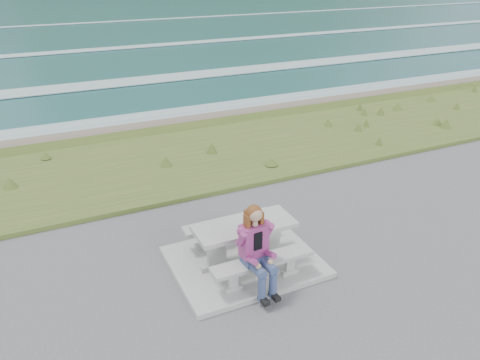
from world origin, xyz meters
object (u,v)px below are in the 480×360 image
at_px(picnic_table, 244,232).
at_px(bench_seaward, 229,225).
at_px(seated_woman, 259,261).
at_px(bench_landward, 262,264).

height_order(picnic_table, bench_seaward, picnic_table).
xyz_separation_m(picnic_table, seated_woman, (-0.15, -0.84, -0.03)).
bearing_deg(picnic_table, bench_landward, -90.00).
height_order(bench_landward, seated_woman, seated_woman).
bearing_deg(bench_seaward, seated_woman, -95.39).
bearing_deg(seated_woman, bench_seaward, 80.29).
distance_m(bench_seaward, seated_woman, 1.56).
relative_size(picnic_table, bench_seaward, 1.00).
bearing_deg(seated_woman, picnic_table, 75.87).
bearing_deg(bench_seaward, bench_landward, -90.00).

